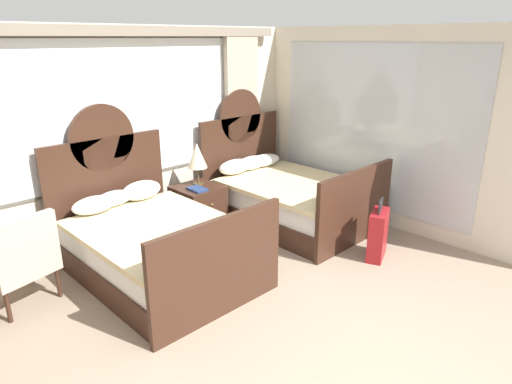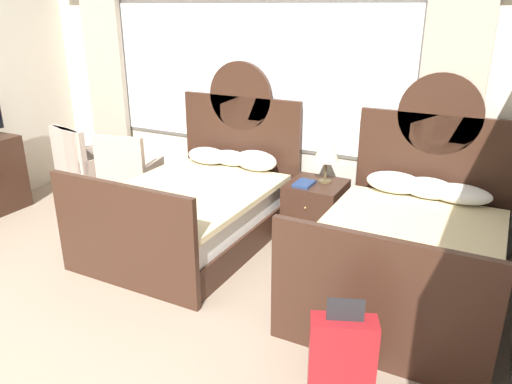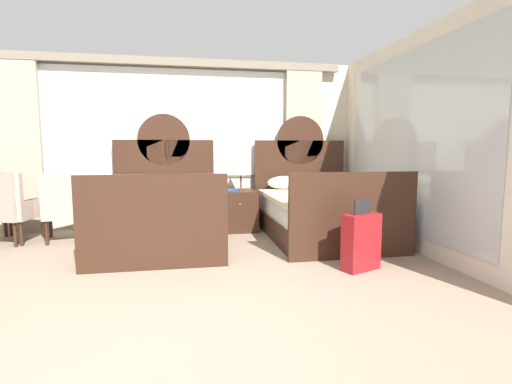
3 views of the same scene
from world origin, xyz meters
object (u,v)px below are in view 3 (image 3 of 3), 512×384
object	(u,v)px
bed_near_window	(162,216)
table_lamp_on_nightstand	(241,164)
nightstand_between_beds	(237,210)
book_on_nightstand	(232,190)
armchair_by_window_left	(68,205)
armchair_by_window_centre	(6,207)
bed_near_mirror	(319,211)
suitcase_on_floor	(361,242)
armchair_by_window_right	(7,207)

from	to	relation	value
bed_near_window	table_lamp_on_nightstand	world-z (taller)	bed_near_window
table_lamp_on_nightstand	nightstand_between_beds	bearing A→B (deg)	-134.10
book_on_nightstand	nightstand_between_beds	bearing A→B (deg)	50.89
bed_near_window	armchair_by_window_left	xyz separation A→B (m)	(-1.28, 0.40, 0.12)
bed_near_window	armchair_by_window_centre	world-z (taller)	bed_near_window
bed_near_window	bed_near_mirror	xyz separation A→B (m)	(2.23, 0.01, 0.00)
armchair_by_window_centre	nightstand_between_beds	bearing A→B (deg)	4.66
nightstand_between_beds	table_lamp_on_nightstand	bearing A→B (deg)	45.90
book_on_nightstand	table_lamp_on_nightstand	bearing A→B (deg)	48.93
book_on_nightstand	suitcase_on_floor	bearing A→B (deg)	-61.70
bed_near_mirror	nightstand_between_beds	bearing A→B (deg)	149.67
bed_near_mirror	table_lamp_on_nightstand	xyz separation A→B (m)	(-1.05, 0.72, 0.65)
bed_near_mirror	book_on_nightstand	world-z (taller)	bed_near_mirror
nightstand_between_beds	armchair_by_window_centre	bearing A→B (deg)	-175.34
nightstand_between_beds	book_on_nightstand	world-z (taller)	book_on_nightstand
bed_near_window	armchair_by_window_right	xyz separation A→B (m)	(-2.05, 0.39, 0.12)
bed_near_window	bed_near_mirror	world-z (taller)	same
bed_near_mirror	table_lamp_on_nightstand	bearing A→B (deg)	145.38
bed_near_window	armchair_by_window_left	distance (m)	1.34
bed_near_window	table_lamp_on_nightstand	xyz separation A→B (m)	(1.18, 0.73, 0.66)
bed_near_mirror	nightstand_between_beds	xyz separation A→B (m)	(-1.11, 0.65, -0.06)
bed_near_window	table_lamp_on_nightstand	size ratio (longest dim) A/B	3.79
bed_near_mirror	armchair_by_window_right	world-z (taller)	bed_near_mirror
armchair_by_window_left	nightstand_between_beds	bearing A→B (deg)	6.24
armchair_by_window_centre	suitcase_on_floor	size ratio (longest dim) A/B	1.29
book_on_nightstand	suitcase_on_floor	xyz separation A→B (m)	(1.12, -2.07, -0.34)
nightstand_between_beds	armchair_by_window_left	xyz separation A→B (m)	(-2.39, -0.26, 0.18)
table_lamp_on_nightstand	armchair_by_window_centre	distance (m)	3.30
book_on_nightstand	armchair_by_window_left	world-z (taller)	armchair_by_window_left
bed_near_mirror	nightstand_between_beds	distance (m)	1.29
table_lamp_on_nightstand	armchair_by_window_centre	size ratio (longest dim) A/B	0.60
armchair_by_window_left	suitcase_on_floor	size ratio (longest dim) A/B	1.29
nightstand_between_beds	armchair_by_window_right	world-z (taller)	armchair_by_window_right
bed_near_window	armchair_by_window_left	world-z (taller)	bed_near_window
book_on_nightstand	armchair_by_window_right	size ratio (longest dim) A/B	0.27
suitcase_on_floor	armchair_by_window_left	bearing A→B (deg)	150.54
bed_near_window	nightstand_between_beds	size ratio (longest dim) A/B	3.49
table_lamp_on_nightstand	book_on_nightstand	distance (m)	0.46
armchair_by_window_left	armchair_by_window_centre	bearing A→B (deg)	179.80
suitcase_on_floor	nightstand_between_beds	bearing A→B (deg)	114.99
table_lamp_on_nightstand	book_on_nightstand	bearing A→B (deg)	-131.07
bed_near_mirror	armchair_by_window_centre	bearing A→B (deg)	174.77
nightstand_between_beds	armchair_by_window_centre	distance (m)	3.19
book_on_nightstand	bed_near_window	bearing A→B (deg)	-152.08
armchair_by_window_left	suitcase_on_floor	distance (m)	3.92
bed_near_mirror	suitcase_on_floor	bearing A→B (deg)	-93.48
nightstand_between_beds	armchair_by_window_centre	xyz separation A→B (m)	(-3.18, -0.26, 0.18)
nightstand_between_beds	suitcase_on_floor	size ratio (longest dim) A/B	0.84
nightstand_between_beds	armchair_by_window_left	bearing A→B (deg)	-173.76
bed_near_mirror	book_on_nightstand	xyz separation A→B (m)	(-1.21, 0.53, 0.27)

